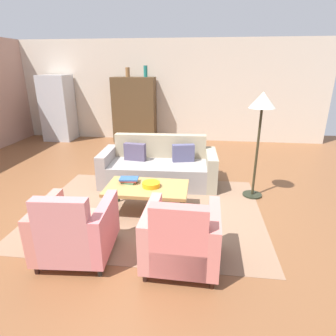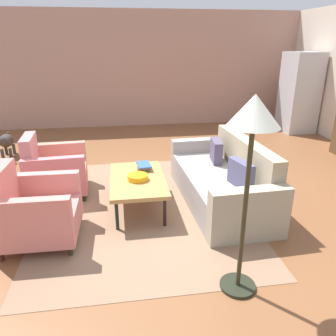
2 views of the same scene
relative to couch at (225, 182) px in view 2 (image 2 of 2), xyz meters
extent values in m
plane|color=brown|center=(-0.22, -0.91, -0.29)|extent=(10.59, 10.59, 0.00)
cube|color=tan|center=(-4.63, -0.91, 1.11)|extent=(0.12, 8.55, 2.80)
cube|color=#896850|center=(0.00, -1.14, -0.28)|extent=(3.40, 2.60, 0.01)
cube|color=gray|center=(0.00, -0.09, -0.08)|extent=(1.78, 0.97, 0.42)
cube|color=tan|center=(-0.01, 0.27, 0.14)|extent=(1.75, 0.25, 0.86)
cube|color=gray|center=(0.96, -0.05, 0.02)|extent=(0.22, 0.91, 0.62)
cube|color=gray|center=(-0.96, -0.13, 0.02)|extent=(0.22, 0.91, 0.62)
cube|color=#4F4E6F|center=(0.45, 0.03, 0.29)|extent=(0.42, 0.21, 0.32)
cube|color=#4F465E|center=(-0.45, -0.01, 0.29)|extent=(0.41, 0.17, 0.32)
cylinder|color=black|center=(-0.53, -0.91, -0.10)|extent=(0.04, 0.04, 0.37)
cylinder|color=black|center=(0.53, -0.91, -0.10)|extent=(0.04, 0.04, 0.37)
cylinder|color=black|center=(-0.53, -1.47, -0.10)|extent=(0.04, 0.04, 0.37)
cylinder|color=black|center=(0.53, -1.47, -0.10)|extent=(0.04, 0.04, 0.37)
cube|color=#AB8147|center=(0.00, -1.19, 0.11)|extent=(1.20, 0.70, 0.05)
cylinder|color=#371A18|center=(-0.96, -1.97, -0.24)|extent=(0.05, 0.05, 0.10)
cylinder|color=#2B291B|center=(-0.28, -1.92, -0.24)|extent=(0.05, 0.05, 0.10)
cylinder|color=#3C201A|center=(-0.91, -2.65, -0.24)|extent=(0.05, 0.05, 0.10)
cylinder|color=#292622|center=(-0.23, -2.60, -0.24)|extent=(0.05, 0.05, 0.10)
cube|color=tan|center=(-0.60, -2.29, -0.04)|extent=(0.62, 0.84, 0.30)
cube|color=tan|center=(-0.57, -2.62, 0.20)|extent=(0.57, 0.18, 0.78)
cube|color=tan|center=(-0.94, -2.31, 0.09)|extent=(0.18, 0.81, 0.56)
cube|color=#CD7275|center=(-0.26, -2.26, 0.09)|extent=(0.18, 0.81, 0.56)
cylinder|color=#362920|center=(0.27, -1.94, -0.24)|extent=(0.05, 0.05, 0.10)
cylinder|color=#2D2A18|center=(0.95, -1.95, -0.24)|extent=(0.05, 0.05, 0.10)
cylinder|color=#3C251C|center=(0.26, -2.62, -0.24)|extent=(0.05, 0.05, 0.10)
cylinder|color=#371B10|center=(0.94, -2.63, -0.24)|extent=(0.05, 0.05, 0.10)
cube|color=#C4736E|center=(0.60, -2.29, -0.04)|extent=(0.58, 0.81, 0.30)
cube|color=#D4726C|center=(0.60, -2.62, 0.20)|extent=(0.56, 0.15, 0.78)
cube|color=tan|center=(0.26, -2.28, 0.09)|extent=(0.14, 0.80, 0.56)
cube|color=#D1786F|center=(0.94, -2.29, 0.09)|extent=(0.14, 0.80, 0.56)
cylinder|color=orange|center=(0.07, -1.19, 0.17)|extent=(0.26, 0.26, 0.07)
cube|color=#447054|center=(-0.29, -1.08, 0.15)|extent=(0.23, 0.20, 0.03)
cube|color=maroon|center=(-0.29, -1.08, 0.17)|extent=(0.25, 0.18, 0.02)
cube|color=#2E5795|center=(-0.29, -1.08, 0.20)|extent=(0.29, 0.20, 0.02)
cube|color=#B7BABF|center=(-3.43, 2.92, 0.64)|extent=(0.80, 0.70, 1.85)
cylinder|color=#99999E|center=(-3.38, 3.29, 0.73)|extent=(0.02, 0.02, 0.70)
cylinder|color=black|center=(1.67, -0.41, -0.27)|extent=(0.32, 0.32, 0.03)
cylinder|color=#2F2B1A|center=(1.67, -0.41, 0.47)|extent=(0.04, 0.04, 1.45)
cone|color=silver|center=(1.67, -0.41, 1.31)|extent=(0.40, 0.40, 0.24)
cylinder|color=#3A3431|center=(-2.28, -3.43, -0.19)|extent=(0.06, 0.06, 0.20)
cylinder|color=#3A3431|center=(-2.27, -3.57, -0.19)|extent=(0.06, 0.06, 0.20)
cylinder|color=#3A3431|center=(-2.57, -3.45, -0.19)|extent=(0.06, 0.06, 0.20)
cylinder|color=#3A3431|center=(-2.56, -3.59, -0.19)|extent=(0.06, 0.06, 0.20)
ellipsoid|color=#3A3431|center=(-2.42, -3.51, 0.03)|extent=(0.44, 0.27, 0.24)
sphere|color=#3A3431|center=(-2.13, -3.49, 0.10)|extent=(0.17, 0.17, 0.17)
cylinder|color=#3A3431|center=(-2.69, -3.53, 0.07)|extent=(0.14, 0.05, 0.17)
camera|label=1|loc=(0.78, -4.88, 1.79)|focal=29.90mm
camera|label=2|loc=(3.90, -1.38, 1.78)|focal=34.81mm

